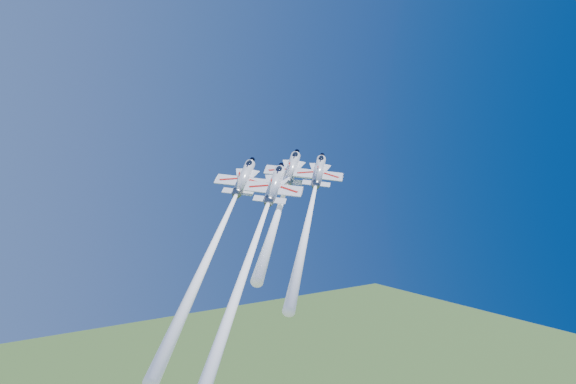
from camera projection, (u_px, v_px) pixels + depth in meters
jet_lead at (282, 199)px, 114.72m from camera, size 25.53×29.99×31.13m
jet_left at (219, 233)px, 104.11m from camera, size 32.18×38.49×45.98m
jet_right at (310, 211)px, 108.30m from camera, size 26.52×31.51×35.83m
jet_slot at (250, 256)px, 95.01m from camera, size 34.79×41.84×51.99m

